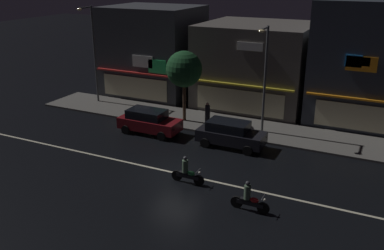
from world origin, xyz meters
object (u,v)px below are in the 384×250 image
object	(u,v)px
streetlamp_west	(93,48)
streetlamp_mid	(265,72)
motorcycle_lead	(187,172)
motorcycle_following	(249,199)
parked_car_trailing	(230,134)
traffic_cone	(156,125)
parked_car_near_kerb	(149,121)
pedestrian_on_sidewalk	(207,115)

from	to	relation	value
streetlamp_west	streetlamp_mid	bearing A→B (deg)	-3.72
motorcycle_lead	motorcycle_following	bearing A→B (deg)	157.41
parked_car_trailing	traffic_cone	size ratio (longest dim) A/B	7.82
streetlamp_west	motorcycle_following	world-z (taller)	streetlamp_west
motorcycle_following	traffic_cone	size ratio (longest dim) A/B	3.45
traffic_cone	motorcycle_following	bearing A→B (deg)	-38.61
parked_car_near_kerb	motorcycle_lead	distance (m)	7.87
streetlamp_west	parked_car_near_kerb	xyz separation A→B (m)	(7.71, -4.12, -3.87)
parked_car_trailing	traffic_cone	xyz separation A→B (m)	(-5.86, 0.64, -0.59)
streetlamp_mid	motorcycle_lead	bearing A→B (deg)	-99.37
streetlamp_mid	motorcycle_lead	distance (m)	9.52
streetlamp_mid	motorcycle_following	xyz separation A→B (m)	(2.43, -9.84, -3.75)
streetlamp_mid	parked_car_trailing	bearing A→B (deg)	-111.39
streetlamp_mid	traffic_cone	size ratio (longest dim) A/B	13.11
streetlamp_west	traffic_cone	xyz separation A→B (m)	(7.76, -3.27, -4.46)
streetlamp_mid	parked_car_near_kerb	xyz separation A→B (m)	(-7.07, -3.15, -3.52)
streetlamp_mid	pedestrian_on_sidewalk	distance (m)	5.18
parked_car_trailing	motorcycle_lead	bearing A→B (deg)	87.28
streetlamp_west	parked_car_trailing	xyz separation A→B (m)	(13.62, -3.90, -3.87)
streetlamp_west	motorcycle_lead	size ratio (longest dim) A/B	4.15
streetlamp_west	pedestrian_on_sidewalk	world-z (taller)	streetlamp_west
parked_car_trailing	motorcycle_following	size ratio (longest dim) A/B	2.26
parked_car_trailing	motorcycle_following	xyz separation A→B (m)	(3.58, -6.90, -0.24)
motorcycle_lead	traffic_cone	xyz separation A→B (m)	(-5.59, 6.32, -0.36)
streetlamp_west	traffic_cone	size ratio (longest dim) A/B	14.33
parked_car_trailing	motorcycle_lead	distance (m)	5.70
motorcycle_following	parked_car_trailing	bearing A→B (deg)	-68.87
motorcycle_lead	traffic_cone	world-z (taller)	motorcycle_lead
streetlamp_mid	pedestrian_on_sidewalk	world-z (taller)	streetlamp_mid
parked_car_trailing	streetlamp_west	bearing A→B (deg)	-15.99
streetlamp_west	motorcycle_following	xyz separation A→B (m)	(17.20, -10.80, -4.10)
motorcycle_lead	parked_car_trailing	bearing A→B (deg)	-97.81
streetlamp_west	parked_car_near_kerb	world-z (taller)	streetlamp_west
pedestrian_on_sidewalk	motorcycle_lead	xyz separation A→B (m)	(2.42, -8.16, -0.32)
streetlamp_mid	pedestrian_on_sidewalk	bearing A→B (deg)	-173.08
motorcycle_lead	motorcycle_following	xyz separation A→B (m)	(3.85, -1.22, 0.00)
streetlamp_mid	parked_car_near_kerb	distance (m)	8.50
streetlamp_west	parked_car_near_kerb	size ratio (longest dim) A/B	1.83
streetlamp_mid	motorcycle_following	world-z (taller)	streetlamp_mid
streetlamp_west	pedestrian_on_sidewalk	distance (m)	11.65
pedestrian_on_sidewalk	streetlamp_mid	bearing A→B (deg)	48.34
pedestrian_on_sidewalk	parked_car_trailing	xyz separation A→B (m)	(2.69, -2.48, -0.08)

